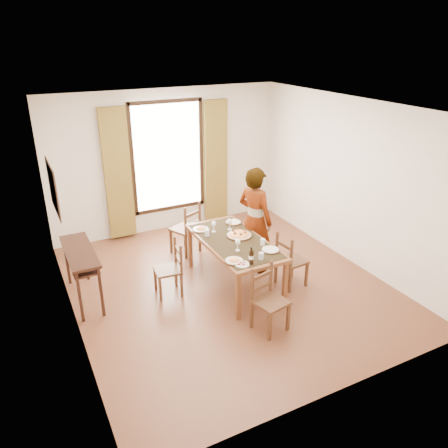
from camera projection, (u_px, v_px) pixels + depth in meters
name	position (u px, v px, depth m)	size (l,w,h in m)	color
ground	(227.00, 285.00, 6.79)	(5.00, 5.00, 0.00)	#582B1B
room_shell	(223.00, 188.00, 6.27)	(4.60, 5.10, 2.74)	silver
console_table	(80.00, 257.00, 6.16)	(0.38, 1.20, 0.80)	#341811
dining_table	(234.00, 244.00, 6.53)	(0.87, 1.78, 0.76)	brown
chair_west	(170.00, 270.00, 6.42)	(0.41, 0.41, 0.84)	#4E321A
chair_north	(186.00, 230.00, 7.61)	(0.56, 0.56, 0.95)	#4E321A
chair_south	(269.00, 301.00, 5.64)	(0.47, 0.47, 0.89)	#4E321A
chair_east	(290.00, 262.00, 6.62)	(0.43, 0.43, 0.88)	#4E321A
man	(255.00, 220.00, 6.92)	(0.62, 0.74, 1.73)	gray
plate_sw	(234.00, 260.00, 5.89)	(0.27, 0.27, 0.05)	silver
plate_se	(271.00, 249.00, 6.19)	(0.27, 0.27, 0.05)	silver
plate_nw	(201.00, 228.00, 6.84)	(0.27, 0.27, 0.05)	silver
plate_ne	(233.00, 221.00, 7.09)	(0.27, 0.27, 0.05)	silver
pasta_platter	(239.00, 233.00, 6.62)	(0.40, 0.40, 0.10)	red
caprese_plate	(242.00, 264.00, 5.81)	(0.20, 0.20, 0.04)	silver
wine_glass_a	(238.00, 245.00, 6.16)	(0.08, 0.08, 0.18)	white
wine_glass_b	(230.00, 224.00, 6.82)	(0.08, 0.08, 0.18)	white
wine_glass_c	(214.00, 226.00, 6.75)	(0.08, 0.08, 0.18)	white
tumbler_a	(263.00, 242.00, 6.33)	(0.07, 0.07, 0.10)	silver
tumbler_b	(207.00, 233.00, 6.63)	(0.07, 0.07, 0.10)	silver
tumbler_c	(261.00, 256.00, 5.94)	(0.07, 0.07, 0.10)	silver
wine_bottle	(251.00, 255.00, 5.80)	(0.07, 0.07, 0.25)	black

